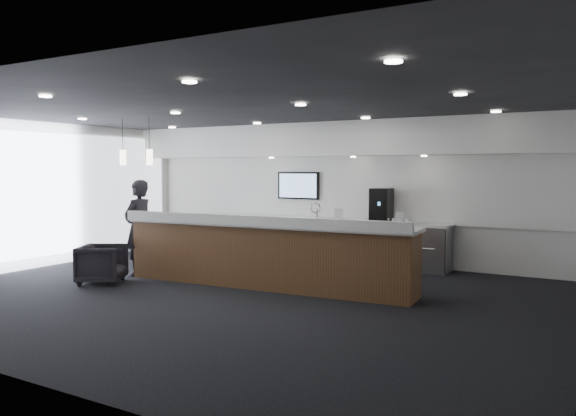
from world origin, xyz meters
The scene contains 25 objects.
ground centered at (0.00, 0.00, 0.00)m, with size 10.00×10.00×0.00m, color black.
ceiling centered at (0.00, 0.00, 3.00)m, with size 10.00×8.00×0.02m, color black.
back_wall centered at (0.00, 4.00, 1.50)m, with size 10.00×0.02×3.00m, color white.
left_wall centered at (-5.00, 0.00, 1.50)m, with size 0.02×8.00×3.00m, color white.
soffit_bulkhead centered at (0.00, 3.55, 2.65)m, with size 10.00×0.90×0.70m, color white.
alcove_panel centered at (0.00, 3.97, 1.60)m, with size 9.80×0.06×1.40m, color white.
window_blinds_wall centered at (-4.96, 0.00, 1.50)m, with size 0.04×7.36×2.55m, color silver.
back_credenza centered at (0.00, 3.64, 0.48)m, with size 5.06×0.66×0.95m.
wall_tv centered at (-1.00, 3.91, 1.65)m, with size 1.05×0.08×0.62m.
pendant_left centered at (-2.40, 0.80, 2.25)m, with size 0.12×0.12×0.30m, color beige.
pendant_right centered at (-3.10, 0.80, 2.25)m, with size 0.12×0.12×0.30m, color beige.
ceiling_can_lights centered at (0.00, 0.00, 2.97)m, with size 7.00×5.00×0.02m, color white, non-canonical shape.
service_counter centered at (0.07, 0.81, 0.57)m, with size 5.35×1.23×1.49m.
coffee_machine centered at (1.09, 3.67, 1.29)m, with size 0.40×0.52×0.68m.
info_sign_left centered at (0.18, 3.53, 1.07)m, with size 0.18×0.02×0.25m, color silver.
info_sign_right centered at (1.52, 3.56, 1.06)m, with size 0.17×0.02×0.22m, color silver.
armchair centered at (-2.60, -0.40, 0.35)m, with size 0.74×0.76×0.69m, color black.
lounge_guest centered at (-2.59, 0.49, 0.91)m, with size 0.67×0.44×1.82m, color black.
cup_0 centered at (1.69, 3.53, 0.99)m, with size 0.09×0.09×0.08m, color white.
cup_1 centered at (1.55, 3.53, 0.99)m, with size 0.09×0.09×0.08m, color white.
cup_2 centered at (1.41, 3.53, 0.99)m, with size 0.09×0.09×0.08m, color white.
cup_3 centered at (1.27, 3.53, 0.99)m, with size 0.09×0.09×0.08m, color white.
cup_4 centered at (1.13, 3.53, 0.99)m, with size 0.09×0.09×0.08m, color white.
cup_5 centered at (0.99, 3.53, 0.99)m, with size 0.09×0.09×0.08m, color white.
cup_6 centered at (0.85, 3.53, 0.99)m, with size 0.09×0.09×0.08m, color white.
Camera 1 is at (5.20, -7.28, 2.03)m, focal length 35.00 mm.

